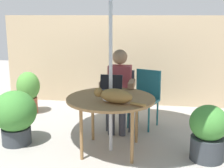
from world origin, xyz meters
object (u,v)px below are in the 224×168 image
at_px(cat, 114,96).
at_px(potted_plant_by_chair, 208,132).
at_px(chair_occupied, 121,94).
at_px(chair_empty, 146,94).
at_px(person_seated, 119,86).
at_px(laptop, 111,87).
at_px(potted_plant_corner, 28,90).
at_px(potted_plant_near_fence, 15,115).
at_px(patio_table, 111,102).

bearing_deg(cat, potted_plant_by_chair, 8.24).
distance_m(chair_occupied, chair_empty, 0.39).
height_order(person_seated, cat, person_seated).
bearing_deg(potted_plant_by_chair, chair_occupied, 140.78).
relative_size(laptop, potted_plant_corner, 0.41).
height_order(person_seated, potted_plant_by_chair, person_seated).
distance_m(cat, potted_plant_near_fence, 1.44).
distance_m(chair_empty, potted_plant_near_fence, 1.95).
bearing_deg(cat, chair_occupied, 93.88).
xyz_separation_m(chair_empty, potted_plant_by_chair, (0.80, -1.06, -0.15)).
relative_size(patio_table, potted_plant_corner, 1.49).
xyz_separation_m(chair_occupied, potted_plant_near_fence, (-1.30, -0.90, -0.10)).
bearing_deg(potted_plant_by_chair, patio_table, 177.29).
xyz_separation_m(chair_empty, cat, (-0.31, -1.22, 0.28)).
xyz_separation_m(chair_occupied, person_seated, (0.00, -0.16, 0.17)).
bearing_deg(potted_plant_corner, chair_occupied, -12.03).
bearing_deg(person_seated, laptop, -96.66).
height_order(chair_occupied, potted_plant_corner, chair_occupied).
distance_m(laptop, potted_plant_corner, 1.92).
bearing_deg(chair_occupied, potted_plant_by_chair, -39.22).
height_order(patio_table, potted_plant_by_chair, patio_table).
relative_size(patio_table, person_seated, 0.91).
xyz_separation_m(laptop, cat, (0.13, -0.52, 0.02)).
bearing_deg(person_seated, cat, -85.49).
height_order(potted_plant_by_chair, potted_plant_corner, potted_plant_corner).
bearing_deg(potted_plant_near_fence, cat, -9.38).
bearing_deg(chair_occupied, potted_plant_corner, 167.97).
bearing_deg(chair_occupied, person_seated, -90.00).
bearing_deg(patio_table, laptop, 99.91).
bearing_deg(patio_table, chair_empty, 69.17).
bearing_deg(cat, chair_empty, 75.94).
relative_size(chair_occupied, cat, 1.38).
height_order(person_seated, laptop, person_seated).
distance_m(chair_empty, potted_plant_by_chair, 1.34).
distance_m(laptop, potted_plant_near_fence, 1.33).
relative_size(potted_plant_by_chair, potted_plant_corner, 0.92).
xyz_separation_m(chair_occupied, chair_empty, (0.38, 0.09, 0.00)).
bearing_deg(potted_plant_corner, cat, -40.30).
relative_size(laptop, potted_plant_near_fence, 0.41).
bearing_deg(potted_plant_by_chair, potted_plant_near_fence, 178.47).
bearing_deg(laptop, person_seated, 83.34).
bearing_deg(patio_table, potted_plant_by_chair, -2.71).
bearing_deg(patio_table, potted_plant_near_fence, 179.54).
height_order(cat, potted_plant_corner, cat).
bearing_deg(person_seated, patio_table, -90.00).
bearing_deg(chair_occupied, potted_plant_near_fence, -145.25).
distance_m(patio_table, laptop, 0.33).
distance_m(potted_plant_by_chair, potted_plant_corner, 3.14).
bearing_deg(potted_plant_by_chair, person_seated, 145.65).
relative_size(patio_table, laptop, 3.63).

